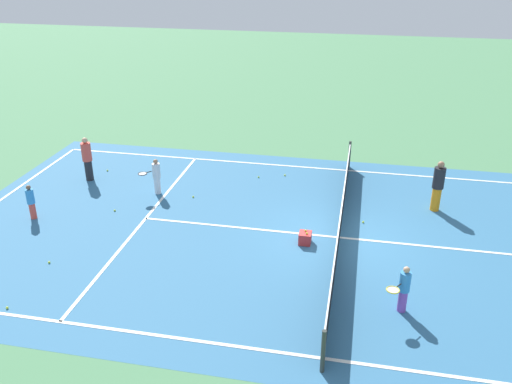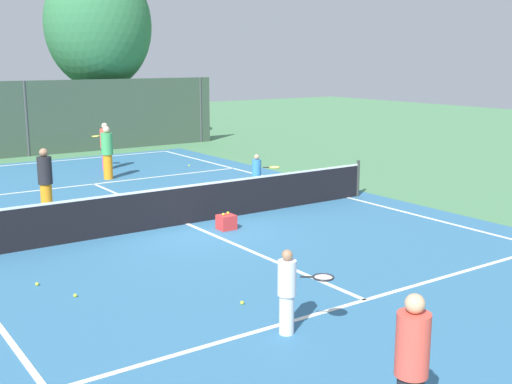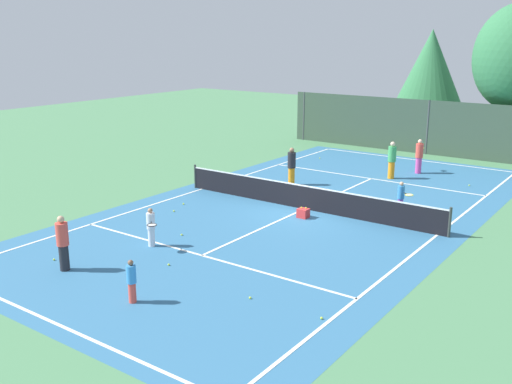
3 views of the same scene
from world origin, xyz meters
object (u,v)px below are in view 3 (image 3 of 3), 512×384
at_px(tennis_ball_1, 182,235).
at_px(tennis_ball_4, 469,185).
at_px(player_1, 392,160).
at_px(tennis_ball_7, 169,265).
at_px(player_0, 419,156).
at_px(ball_crate, 303,213).
at_px(player_3, 292,166).
at_px(player_4, 63,243).
at_px(tennis_ball_6, 290,200).
at_px(tennis_ball_3, 320,158).
at_px(tennis_ball_2, 54,260).
at_px(player_2, 151,227).
at_px(tennis_ball_5, 322,318).
at_px(player_5, 401,197).
at_px(tennis_ball_0, 174,211).
at_px(tennis_ball_9, 250,298).
at_px(player_6, 132,281).
at_px(tennis_ball_8, 183,204).

xyz_separation_m(tennis_ball_1, tennis_ball_4, (6.22, 13.11, 0.00)).
xyz_separation_m(player_1, tennis_ball_7, (-1.04, -14.66, -0.91)).
bearing_deg(player_0, ball_crate, -95.13).
bearing_deg(player_3, player_4, -90.06).
relative_size(ball_crate, tennis_ball_6, 6.45).
bearing_deg(player_0, tennis_ball_3, 177.91).
height_order(player_3, tennis_ball_2, player_3).
height_order(player_2, tennis_ball_3, player_2).
bearing_deg(tennis_ball_5, tennis_ball_6, 126.52).
xyz_separation_m(player_5, tennis_ball_0, (-7.48, -5.12, -0.64)).
xyz_separation_m(player_0, tennis_ball_5, (3.85, -16.88, -0.88)).
xyz_separation_m(tennis_ball_7, tennis_ball_9, (3.43, -0.43, 0.00)).
relative_size(player_6, tennis_ball_0, 18.24).
height_order(player_1, tennis_ball_0, player_1).
height_order(tennis_ball_1, tennis_ball_3, same).
xyz_separation_m(player_1, tennis_ball_5, (4.54, -14.99, -0.91)).
xyz_separation_m(player_4, tennis_ball_0, (-1.49, 6.34, -0.85)).
distance_m(player_2, tennis_ball_7, 2.00).
bearing_deg(tennis_ball_2, player_2, 59.78).
bearing_deg(tennis_ball_3, tennis_ball_1, -79.78).
bearing_deg(tennis_ball_8, tennis_ball_9, -36.68).
height_order(player_2, tennis_ball_7, player_2).
relative_size(player_5, tennis_ball_4, 19.52).
bearing_deg(tennis_ball_1, player_4, -99.49).
distance_m(player_3, player_4, 12.79).
bearing_deg(ball_crate, tennis_ball_5, -55.71).
relative_size(player_0, tennis_ball_0, 26.75).
bearing_deg(tennis_ball_5, player_6, -155.49).
height_order(tennis_ball_8, tennis_ball_9, same).
distance_m(player_2, tennis_ball_1, 1.54).
height_order(player_3, tennis_ball_9, player_3).
height_order(player_0, tennis_ball_8, player_0).
distance_m(player_5, tennis_ball_3, 10.81).
distance_m(player_3, tennis_ball_5, 13.59).
height_order(player_2, player_4, player_4).
bearing_deg(player_3, tennis_ball_0, -103.13).
distance_m(player_2, tennis_ball_2, 3.21).
bearing_deg(tennis_ball_5, tennis_ball_0, 153.91).
bearing_deg(tennis_ball_6, tennis_ball_9, -63.99).
bearing_deg(tennis_ball_3, tennis_ball_9, -66.11).
xyz_separation_m(player_3, tennis_ball_9, (5.73, -11.15, -0.88)).
bearing_deg(player_3, player_5, -12.59).
bearing_deg(player_1, player_0, 70.17).
distance_m(player_6, ball_crate, 9.05).
relative_size(tennis_ball_2, tennis_ball_3, 1.00).
bearing_deg(player_4, tennis_ball_7, 42.05).
bearing_deg(tennis_ball_0, tennis_ball_9, -32.97).
relative_size(player_6, tennis_ball_4, 18.24).
relative_size(ball_crate, tennis_ball_3, 6.45).
xyz_separation_m(ball_crate, tennis_ball_1, (-2.41, -4.33, -0.15)).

